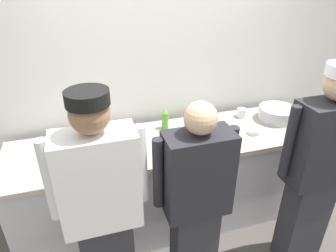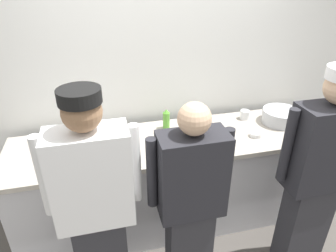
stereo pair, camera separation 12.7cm
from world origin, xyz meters
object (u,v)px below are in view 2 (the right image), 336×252
at_px(mixing_bowl_steel, 281,116).
at_px(chefs_knife, 174,136).
at_px(squeeze_bottle_primary, 166,119).
at_px(ramekin_red_sauce, 256,134).
at_px(chef_center, 191,202).
at_px(chef_far_right, 317,174).
at_px(sheet_tray, 73,149).
at_px(chef_near_left, 96,206).
at_px(plate_stack_front, 201,123).
at_px(deli_cup, 245,115).
at_px(ramekin_orange_sauce, 177,147).

bearing_deg(mixing_bowl_steel, chefs_knife, -178.49).
bearing_deg(squeeze_bottle_primary, ramekin_red_sauce, -24.65).
relative_size(chef_center, chef_far_right, 0.91).
bearing_deg(sheet_tray, chef_far_right, -23.56).
bearing_deg(chef_far_right, squeeze_bottle_primary, 133.81).
xyz_separation_m(chef_center, sheet_tray, (-0.79, 0.73, 0.10)).
relative_size(chef_near_left, chef_far_right, 0.99).
height_order(chef_center, sheet_tray, chef_center).
relative_size(chef_far_right, ramekin_red_sauce, 16.54).
xyz_separation_m(chef_near_left, plate_stack_front, (1.00, 0.85, 0.05)).
relative_size(chef_near_left, mixing_bowl_steel, 4.79).
xyz_separation_m(chef_near_left, chef_center, (0.63, -0.02, -0.09)).
bearing_deg(chef_far_right, plate_stack_front, 123.41).
xyz_separation_m(chef_far_right, squeeze_bottle_primary, (-0.91, 0.95, 0.09)).
bearing_deg(plate_stack_front, mixing_bowl_steel, -7.11).
bearing_deg(chef_near_left, mixing_bowl_steel, 22.76).
bearing_deg(sheet_tray, squeeze_bottle_primary, 12.48).
xyz_separation_m(chef_center, chefs_knife, (0.08, 0.74, 0.10)).
bearing_deg(deli_cup, chef_far_right, -83.31).
distance_m(ramekin_red_sauce, chefs_knife, 0.73).
relative_size(chef_far_right, mixing_bowl_steel, 4.82).
relative_size(mixing_bowl_steel, sheet_tray, 0.76).
distance_m(chef_center, deli_cup, 1.26).
xyz_separation_m(sheet_tray, squeeze_bottle_primary, (0.84, 0.19, 0.08)).
bearing_deg(chef_near_left, chef_far_right, -1.83).
relative_size(plate_stack_front, squeeze_bottle_primary, 1.13).
bearing_deg(chef_near_left, plate_stack_front, 40.23).
height_order(chef_far_right, mixing_bowl_steel, chef_far_right).
xyz_separation_m(sheet_tray, ramekin_red_sauce, (1.58, -0.15, 0.01)).
height_order(chef_center, chefs_knife, chef_center).
relative_size(sheet_tray, deli_cup, 5.29).
xyz_separation_m(chef_center, deli_cup, (0.85, 0.92, 0.14)).
bearing_deg(chef_far_right, deli_cup, 96.69).
relative_size(chef_far_right, chefs_knife, 6.33).
distance_m(deli_cup, chefs_knife, 0.79).
bearing_deg(plate_stack_front, ramekin_orange_sauce, -134.63).
bearing_deg(mixing_bowl_steel, deli_cup, 153.09).
xyz_separation_m(chef_far_right, mixing_bowl_steel, (0.19, 0.80, 0.06)).
height_order(chef_far_right, chefs_knife, chef_far_right).
distance_m(chef_far_right, sheet_tray, 1.92).
relative_size(squeeze_bottle_primary, ramekin_orange_sauce, 2.41).
relative_size(mixing_bowl_steel, squeeze_bottle_primary, 1.86).
height_order(chef_near_left, chef_far_right, chef_far_right).
height_order(chef_near_left, ramekin_orange_sauce, chef_near_left).
height_order(chef_near_left, mixing_bowl_steel, chef_near_left).
height_order(chef_far_right, deli_cup, chef_far_right).
height_order(mixing_bowl_steel, sheet_tray, mixing_bowl_steel).
bearing_deg(squeeze_bottle_primary, plate_stack_front, -9.36).
height_order(plate_stack_front, chefs_knife, plate_stack_front).
relative_size(sheet_tray, ramekin_orange_sauce, 5.90).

